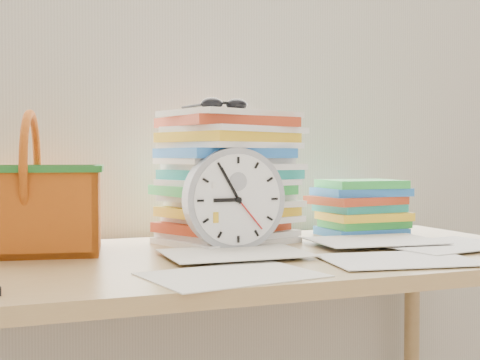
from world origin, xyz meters
name	(u,v)px	position (x,y,z in m)	size (l,w,h in m)	color
curtain	(189,25)	(0.00, 1.98, 1.30)	(2.40, 0.01, 2.50)	beige
desk	(242,288)	(0.00, 1.60, 0.68)	(1.40, 0.70, 0.75)	#9A7948
paper_stack	(229,177)	(0.04, 1.78, 0.91)	(0.32, 0.26, 0.31)	white
clock	(234,199)	(0.00, 1.65, 0.86)	(0.22, 0.22, 0.04)	#999DA5
sunglasses	(224,104)	(0.02, 1.76, 1.08)	(0.13, 0.11, 0.03)	black
book_stack	(359,208)	(0.40, 1.79, 0.82)	(0.25, 0.19, 0.14)	white
basket	(31,183)	(-0.42, 1.77, 0.90)	(0.30, 0.23, 0.30)	#C95C13
scattered_papers	(242,251)	(0.00, 1.60, 0.76)	(1.26, 0.42, 0.02)	white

